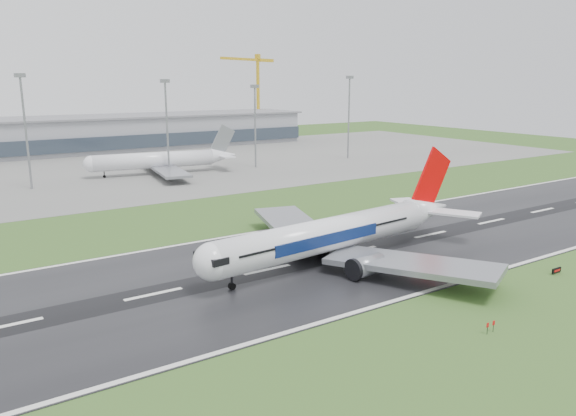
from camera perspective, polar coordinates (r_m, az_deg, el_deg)
ground at (r=93.62m, az=-2.19°, el=-6.50°), size 520.00×520.00×0.00m
runway at (r=93.61m, az=-2.19°, el=-6.47°), size 400.00×45.00×0.10m
apron at (r=208.08m, az=-20.33°, el=3.61°), size 400.00×130.00×0.08m
terminal at (r=265.64m, az=-23.47°, el=6.86°), size 240.00×36.00×15.00m
main_airliner at (r=97.02m, az=5.85°, el=-0.36°), size 64.89×62.32×17.65m
parked_airliner at (r=193.64m, az=-13.21°, el=5.78°), size 59.97×56.86×15.64m
tower_crane at (r=319.03m, az=-3.14°, el=11.57°), size 44.05×20.92×46.12m
runway_sign at (r=102.07m, az=26.22°, el=-5.90°), size 2.31×0.53×1.04m
floodmast_2 at (r=177.90m, az=-25.66°, el=6.92°), size 0.64×0.64×32.44m
floodmast_3 at (r=188.64m, az=-12.49°, el=7.94°), size 0.64×0.64×30.90m
floodmast_4 at (r=203.23m, az=-3.44°, el=8.30°), size 0.64×0.64×29.04m
floodmast_5 at (r=228.34m, az=6.36°, el=9.19°), size 0.64×0.64×32.38m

